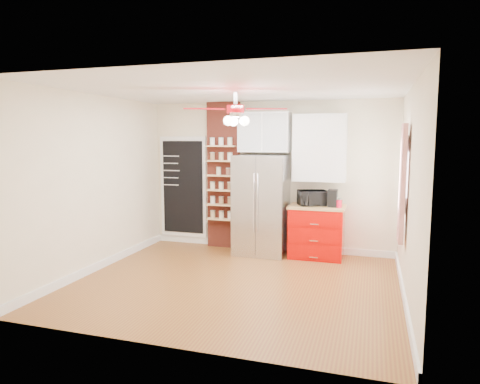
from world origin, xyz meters
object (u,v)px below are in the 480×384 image
(red_cabinet, at_px, (317,231))
(coffee_maker, at_px, (333,198))
(ceiling_fan, at_px, (235,109))
(canister_left, at_px, (339,204))
(fridge, at_px, (261,205))
(toaster_oven, at_px, (312,198))
(pantry_jar_oats, at_px, (219,171))

(red_cabinet, height_order, coffee_maker, coffee_maker)
(ceiling_fan, distance_m, canister_left, 2.50)
(fridge, relative_size, toaster_oven, 3.73)
(red_cabinet, height_order, ceiling_fan, ceiling_fan)
(coffee_maker, height_order, canister_left, coffee_maker)
(fridge, bearing_deg, pantry_jar_oats, 170.33)
(fridge, xyz_separation_m, red_cabinet, (0.97, 0.05, -0.42))
(fridge, height_order, red_cabinet, fridge)
(coffee_maker, xyz_separation_m, pantry_jar_oats, (-2.08, 0.12, 0.40))
(ceiling_fan, relative_size, canister_left, 10.58)
(toaster_oven, xyz_separation_m, canister_left, (0.46, -0.11, -0.06))
(toaster_oven, bearing_deg, ceiling_fan, -139.74)
(fridge, relative_size, ceiling_fan, 1.25)
(canister_left, xyz_separation_m, pantry_jar_oats, (-2.19, 0.20, 0.47))
(ceiling_fan, relative_size, toaster_oven, 2.99)
(fridge, distance_m, ceiling_fan, 2.25)
(canister_left, distance_m, pantry_jar_oats, 2.25)
(canister_left, bearing_deg, coffee_maker, 145.43)
(fridge, xyz_separation_m, coffee_maker, (1.23, 0.02, 0.17))
(ceiling_fan, bearing_deg, fridge, 91.76)
(fridge, distance_m, red_cabinet, 1.06)
(toaster_oven, xyz_separation_m, pantry_jar_oats, (-1.73, 0.09, 0.41))
(coffee_maker, bearing_deg, toaster_oven, 175.45)
(coffee_maker, height_order, pantry_jar_oats, pantry_jar_oats)
(toaster_oven, xyz_separation_m, coffee_maker, (0.35, -0.03, 0.01))
(ceiling_fan, bearing_deg, toaster_oven, 63.62)
(fridge, bearing_deg, red_cabinet, 2.95)
(fridge, bearing_deg, ceiling_fan, -88.24)
(red_cabinet, bearing_deg, canister_left, -15.96)
(coffee_maker, distance_m, pantry_jar_oats, 2.12)
(toaster_oven, relative_size, pantry_jar_oats, 3.55)
(fridge, bearing_deg, toaster_oven, 3.31)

